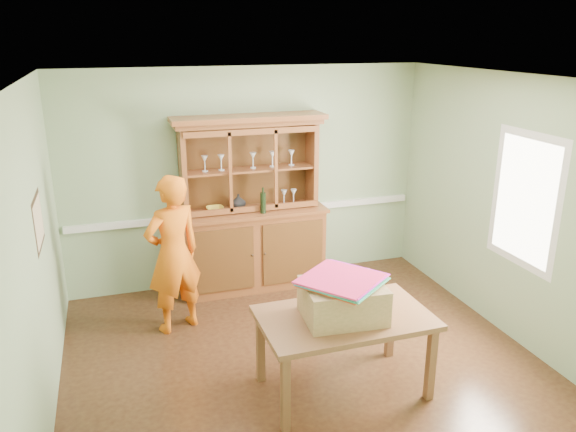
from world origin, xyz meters
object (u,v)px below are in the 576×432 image
object	(u,v)px
dining_table	(344,324)
person	(173,254)
cardboard_box	(343,301)
china_hutch	(252,229)

from	to	relation	value
dining_table	person	xyz separation A→B (m)	(-1.27, 1.58, 0.20)
cardboard_box	person	distance (m)	2.02
person	china_hutch	bearing A→B (deg)	-164.31
dining_table	cardboard_box	bearing A→B (deg)	-144.48
china_hutch	person	bearing A→B (deg)	-142.40
china_hutch	cardboard_box	xyz separation A→B (m)	(0.19, -2.41, 0.14)
cardboard_box	person	world-z (taller)	person
china_hutch	cardboard_box	world-z (taller)	china_hutch
cardboard_box	dining_table	bearing A→B (deg)	36.06
dining_table	cardboard_box	size ratio (longest dim) A/B	2.22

